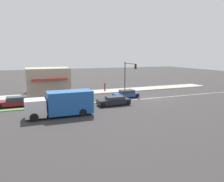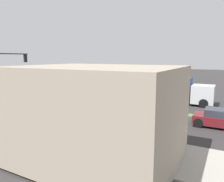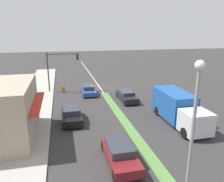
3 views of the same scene
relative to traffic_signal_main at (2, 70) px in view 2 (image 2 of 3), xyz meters
The scene contains 10 objects.
ground_plane 18.16m from the traffic_signal_main, 110.21° to the left, with size 160.00×160.00×0.00m, color #333030.
sidewalk_right 17.80m from the traffic_signal_main, 80.48° to the left, with size 4.00×73.00×0.12m, color #A8A399.
lane_marking_center 7.38m from the traffic_signal_main, 167.48° to the right, with size 0.16×60.00×0.01m, color beige.
building_corner_store 14.75m from the traffic_signal_main, 70.67° to the left, with size 6.41×7.39×4.55m.
traffic_signal_main is the anchor object (origin of this frame).
warning_aframe_sign 3.52m from the traffic_signal_main, 156.29° to the left, with size 0.45×0.53×0.84m.
delivery_truck 18.00m from the traffic_signal_main, 128.58° to the left, with size 2.44×7.50×2.87m.
suv_black 11.96m from the traffic_signal_main, 95.61° to the left, with size 1.87×4.12×1.39m.
sedan_dark 10.96m from the traffic_signal_main, 142.78° to the left, with size 1.77×4.56×1.25m.
coupe_blue 5.62m from the traffic_signal_main, 149.63° to the left, with size 1.77×4.23×1.25m.
Camera 2 is at (19.52, 20.63, 5.07)m, focal length 35.00 mm.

